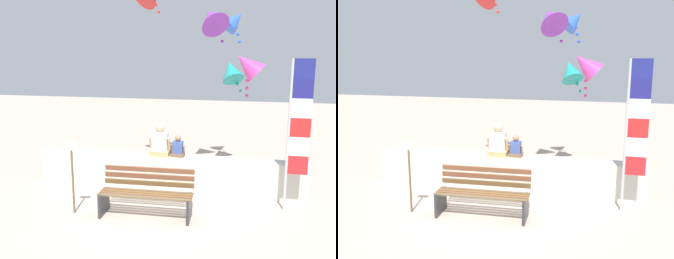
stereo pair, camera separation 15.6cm
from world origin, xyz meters
TOP-DOWN VIEW (x-y plane):
  - ground_plane at (0.00, 0.00)m, footprint 40.00×40.00m
  - seawall_ledge at (0.00, 1.28)m, footprint 6.14×0.46m
  - park_bench at (-0.02, -0.20)m, footprint 1.81×0.72m
  - person_adult at (-0.14, 1.25)m, footprint 0.49×0.36m
  - person_child at (0.27, 1.25)m, footprint 0.32×0.24m
  - flag_banner at (2.68, 0.67)m, footprint 0.42×0.05m
  - kite_teal at (1.24, 3.33)m, footprint 0.90×0.97m
  - kite_purple at (0.78, 2.72)m, footprint 1.08×1.12m
  - kite_magenta at (1.70, 1.84)m, footprint 0.79×0.71m
  - kite_blue at (1.29, 3.29)m, footprint 0.86×0.79m
  - sign_post at (-1.42, -0.44)m, footprint 0.24×0.06m

SIDE VIEW (x-z plane):
  - ground_plane at x=0.00m, z-range 0.00..0.00m
  - seawall_ledge at x=0.00m, z-range 0.00..0.79m
  - park_bench at x=-0.02m, z-range -0.02..0.87m
  - sign_post at x=-1.42m, z-range 0.12..1.56m
  - person_child at x=0.27m, z-range 0.74..1.23m
  - person_adult at x=-0.14m, z-range 0.71..1.46m
  - flag_banner at x=2.68m, z-range 0.24..3.19m
  - kite_teal at x=1.24m, z-range 2.16..3.13m
  - kite_magenta at x=1.70m, z-range 2.24..3.39m
  - kite_blue at x=1.29m, z-range 3.45..4.38m
  - kite_purple at x=0.78m, z-range 3.41..4.43m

